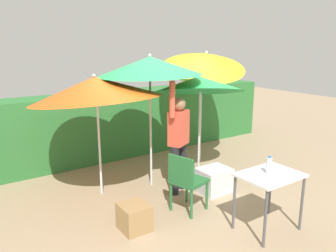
% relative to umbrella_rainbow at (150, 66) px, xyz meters
% --- Properties ---
extents(ground_plane, '(24.00, 24.00, 0.00)m').
position_rel_umbrella_rainbow_xyz_m(ground_plane, '(0.16, -0.58, -2.07)').
color(ground_plane, '#9E8466').
extents(hedge_row, '(8.00, 0.70, 1.43)m').
position_rel_umbrella_rainbow_xyz_m(hedge_row, '(0.16, 1.80, -1.36)').
color(hedge_row, '#2D7033').
rests_on(hedge_row, ground_plane).
extents(umbrella_rainbow, '(1.72, 1.71, 2.27)m').
position_rel_umbrella_rainbow_xyz_m(umbrella_rainbow, '(0.00, 0.00, 0.00)').
color(umbrella_rainbow, silver).
rests_on(umbrella_rainbow, ground_plane).
extents(umbrella_orange, '(1.74, 1.67, 2.59)m').
position_rel_umbrella_rainbow_xyz_m(umbrella_orange, '(1.52, 0.44, 0.03)').
color(umbrella_orange, silver).
rests_on(umbrella_orange, ground_plane).
extents(umbrella_yellow, '(1.67, 1.65, 2.09)m').
position_rel_umbrella_rainbow_xyz_m(umbrella_yellow, '(0.97, -0.07, -0.35)').
color(umbrella_yellow, silver).
rests_on(umbrella_yellow, ground_plane).
extents(umbrella_navy, '(2.06, 2.07, 2.07)m').
position_rel_umbrella_rainbow_xyz_m(umbrella_navy, '(-0.89, 0.15, -0.31)').
color(umbrella_navy, silver).
rests_on(umbrella_navy, ground_plane).
extents(person_vendor, '(0.53, 0.36, 1.88)m').
position_rel_umbrella_rainbow_xyz_m(person_vendor, '(0.24, -0.48, -1.14)').
color(person_vendor, black).
rests_on(person_vendor, ground_plane).
extents(chair_plastic, '(0.54, 0.54, 0.89)m').
position_rel_umbrella_rainbow_xyz_m(chair_plastic, '(-0.09, -1.13, -1.56)').
color(chair_plastic, '#236633').
rests_on(chair_plastic, ground_plane).
extents(cooler_box, '(0.52, 0.44, 0.41)m').
position_rel_umbrella_rainbow_xyz_m(cooler_box, '(0.72, -0.84, -1.87)').
color(cooler_box, silver).
rests_on(cooler_box, ground_plane).
extents(crate_cardboard, '(0.37, 0.39, 0.36)m').
position_rel_umbrella_rainbow_xyz_m(crate_cardboard, '(-0.96, -1.14, -1.89)').
color(crate_cardboard, '#9E7A4C').
rests_on(crate_cardboard, ground_plane).
extents(folding_table, '(0.80, 0.60, 0.79)m').
position_rel_umbrella_rainbow_xyz_m(folding_table, '(0.51, -2.12, -1.38)').
color(folding_table, '#4C4C51').
rests_on(folding_table, ground_plane).
extents(bottle_water, '(0.07, 0.07, 0.24)m').
position_rel_umbrella_rainbow_xyz_m(bottle_water, '(0.50, -2.10, -1.17)').
color(bottle_water, silver).
rests_on(bottle_water, folding_table).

